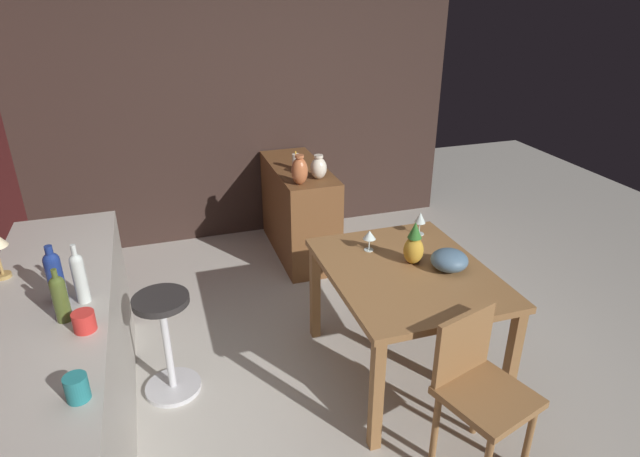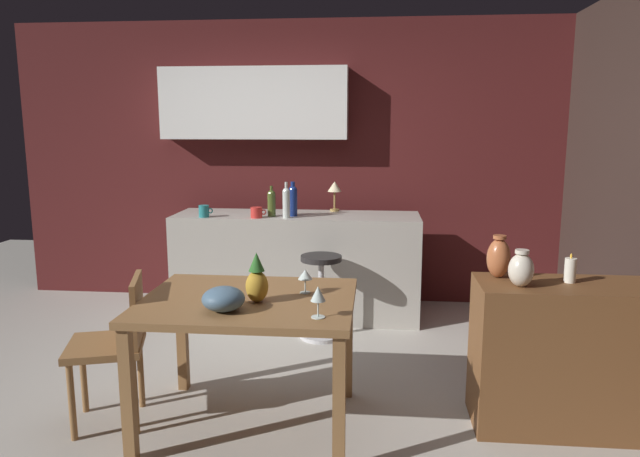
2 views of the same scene
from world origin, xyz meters
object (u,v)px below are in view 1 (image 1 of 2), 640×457
(wine_glass_left, at_px, (420,218))
(cup_red, at_px, (84,321))
(wine_glass_right, at_px, (369,235))
(wine_bottle_clear, at_px, (79,276))
(fruit_bowl, at_px, (449,260))
(bar_stool, at_px, (167,342))
(wine_bottle_olive, at_px, (60,297))
(sideboard_cabinet, at_px, (299,210))
(vase_ceramic_ivory, at_px, (319,168))
(wine_bottle_cobalt, at_px, (55,275))
(pillar_candle_tall, at_px, (296,162))
(chair_near_window, at_px, (478,386))
(pineapple_centerpiece, at_px, (414,246))
(cup_teal, at_px, (77,388))
(dining_table, at_px, (407,283))
(vase_copper, at_px, (300,171))

(wine_glass_left, distance_m, cup_red, 2.12)
(wine_glass_right, bearing_deg, wine_bottle_clear, 102.36)
(wine_glass_left, xyz_separation_m, fruit_bowl, (-0.48, 0.06, -0.05))
(bar_stool, height_order, wine_bottle_clear, wine_bottle_clear)
(wine_bottle_clear, bearing_deg, wine_bottle_olive, 152.21)
(sideboard_cabinet, height_order, vase_ceramic_ivory, vase_ceramic_ivory)
(wine_bottle_cobalt, bearing_deg, cup_red, -155.60)
(wine_glass_right, xyz_separation_m, wine_bottle_cobalt, (-0.31, 1.72, 0.20))
(bar_stool, xyz_separation_m, pillar_candle_tall, (1.47, -1.21, 0.53))
(wine_glass_right, height_order, cup_red, cup_red)
(pillar_candle_tall, bearing_deg, chair_near_window, -174.78)
(wine_glass_right, relative_size, pineapple_centerpiece, 0.51)
(cup_teal, height_order, pillar_candle_tall, cup_teal)
(fruit_bowl, relative_size, cup_teal, 1.81)
(sideboard_cabinet, distance_m, wine_bottle_cobalt, 2.55)
(wine_bottle_cobalt, bearing_deg, vase_ceramic_ivory, -50.23)
(chair_near_window, xyz_separation_m, wine_glass_left, (1.15, -0.25, 0.38))
(bar_stool, bearing_deg, wine_glass_right, -88.55)
(sideboard_cabinet, bearing_deg, pineapple_centerpiece, -172.77)
(dining_table, height_order, cup_red, cup_red)
(wine_glass_left, bearing_deg, sideboard_cabinet, 17.78)
(vase_copper, bearing_deg, wine_glass_left, -150.07)
(pineapple_centerpiece, bearing_deg, chair_near_window, 177.85)
(dining_table, relative_size, cup_teal, 9.53)
(dining_table, distance_m, wine_bottle_clear, 1.78)
(wine_bottle_cobalt, xyz_separation_m, vase_copper, (1.38, -1.58, -0.11))
(fruit_bowl, distance_m, pillar_candle_tall, 1.86)
(pineapple_centerpiece, xyz_separation_m, vase_ceramic_ivory, (1.38, 0.15, 0.06))
(pineapple_centerpiece, height_order, wine_bottle_clear, wine_bottle_clear)
(bar_stool, xyz_separation_m, wine_bottle_olive, (-0.46, 0.40, 0.67))
(fruit_bowl, distance_m, cup_red, 1.96)
(dining_table, relative_size, pineapple_centerpiece, 4.27)
(wine_bottle_cobalt, distance_m, cup_teal, 0.75)
(fruit_bowl, height_order, vase_copper, vase_copper)
(pineapple_centerpiece, height_order, cup_teal, pineapple_centerpiece)
(sideboard_cabinet, relative_size, vase_ceramic_ivory, 5.55)
(wine_bottle_clear, distance_m, wine_bottle_cobalt, 0.12)
(bar_stool, height_order, pineapple_centerpiece, pineapple_centerpiece)
(wine_bottle_cobalt, relative_size, cup_red, 2.22)
(chair_near_window, xyz_separation_m, wine_bottle_cobalt, (0.73, 1.87, 0.56))
(cup_red, bearing_deg, wine_bottle_clear, 4.87)
(wine_bottle_clear, bearing_deg, bar_stool, -45.94)
(cup_teal, xyz_separation_m, cup_red, (0.44, 0.01, -0.01))
(dining_table, xyz_separation_m, vase_ceramic_ivory, (1.45, 0.08, 0.26))
(wine_bottle_olive, height_order, vase_copper, wine_bottle_olive)
(wine_bottle_clear, bearing_deg, chair_near_window, -111.24)
(wine_bottle_clear, height_order, cup_teal, wine_bottle_clear)
(dining_table, xyz_separation_m, pillar_candle_tall, (1.73, 0.19, 0.24))
(wine_glass_right, relative_size, cup_teal, 1.13)
(fruit_bowl, xyz_separation_m, wine_bottle_clear, (0.02, 1.96, 0.24))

